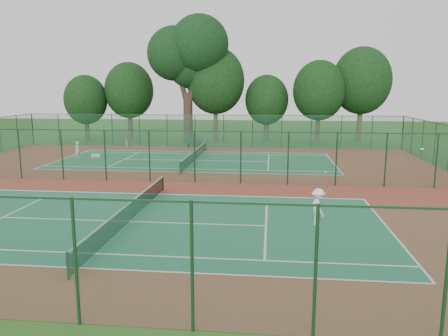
{
  "coord_description": "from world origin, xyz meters",
  "views": [
    {
      "loc": [
        6.52,
        -28.27,
        6.2
      ],
      "look_at": [
        3.83,
        -3.08,
        1.6
      ],
      "focal_mm": 35.0,
      "sensor_mm": 36.0,
      "label": 1
    }
  ],
  "objects": [
    {
      "name": "fence_south",
      "position": [
        0.0,
        -18.0,
        1.76
      ],
      "size": [
        40.0,
        0.09,
        3.5
      ],
      "color": "#1B5337",
      "rests_on": "ground"
    },
    {
      "name": "tennis_net_near",
      "position": [
        0.0,
        -9.0,
        0.54
      ],
      "size": [
        0.1,
        12.9,
        0.97
      ],
      "color": "#13341D",
      "rests_on": "ground"
    },
    {
      "name": "bench",
      "position": [
        -1.62,
        17.3,
        0.51
      ],
      "size": [
        1.6,
        0.63,
        0.96
      ],
      "rotation": [
        0.0,
        0.0,
        -0.12
      ],
      "color": "black",
      "rests_on": "red_pad"
    },
    {
      "name": "tennis_net_far",
      "position": [
        0.0,
        9.0,
        0.54
      ],
      "size": [
        0.1,
        12.9,
        0.97
      ],
      "color": "#13361A",
      "rests_on": "ground"
    },
    {
      "name": "red_pad",
      "position": [
        0.0,
        0.0,
        0.01
      ],
      "size": [
        40.0,
        36.0,
        0.01
      ],
      "primitive_type": "cube",
      "color": "brown",
      "rests_on": "ground"
    },
    {
      "name": "big_tree",
      "position": [
        -2.96,
        22.26,
        10.25
      ],
      "size": [
        9.42,
        6.9,
        14.47
      ],
      "color": "#32221B",
      "rests_on": "ground"
    },
    {
      "name": "player_near",
      "position": [
        8.75,
        -8.68,
        0.89
      ],
      "size": [
        0.9,
        1.25,
        1.74
      ],
      "primitive_type": "imported",
      "rotation": [
        0.0,
        0.0,
        1.82
      ],
      "color": "white",
      "rests_on": "court_near"
    },
    {
      "name": "evergreen_row",
      "position": [
        0.5,
        24.25,
        0.0
      ],
      "size": [
        39.0,
        5.0,
        12.0
      ],
      "primitive_type": null,
      "color": "black",
      "rests_on": "ground"
    },
    {
      "name": "trash_bin",
      "position": [
        -9.04,
        17.6,
        0.42
      ],
      "size": [
        0.49,
        0.49,
        0.81
      ],
      "primitive_type": "cylinder",
      "rotation": [
        0.0,
        0.0,
        -0.09
      ],
      "color": "slate",
      "rests_on": "red_pad"
    },
    {
      "name": "ground",
      "position": [
        0.0,
        0.0,
        0.0
      ],
      "size": [
        120.0,
        120.0,
        0.0
      ],
      "primitive_type": "plane",
      "color": "#27571B",
      "rests_on": "ground"
    },
    {
      "name": "stray_ball_b",
      "position": [
        2.59,
        -0.51,
        0.04
      ],
      "size": [
        0.07,
        0.07,
        0.07
      ],
      "primitive_type": "sphere",
      "color": "#B4C72E",
      "rests_on": "red_pad"
    },
    {
      "name": "fence_north",
      "position": [
        0.0,
        18.0,
        1.76
      ],
      "size": [
        40.0,
        0.09,
        3.5
      ],
      "color": "#1B5233",
      "rests_on": "ground"
    },
    {
      "name": "stray_ball_c",
      "position": [
        -1.42,
        -0.6,
        0.04
      ],
      "size": [
        0.07,
        0.07,
        0.07
      ],
      "primitive_type": "sphere",
      "color": "#B2C32D",
      "rests_on": "red_pad"
    },
    {
      "name": "player_far",
      "position": [
        -10.76,
        9.05,
        0.79
      ],
      "size": [
        0.51,
        0.64,
        1.54
      ],
      "primitive_type": "imported",
      "rotation": [
        0.0,
        0.0,
        -1.85
      ],
      "color": "silver",
      "rests_on": "court_far"
    },
    {
      "name": "court_far",
      "position": [
        0.0,
        9.0,
        0.01
      ],
      "size": [
        23.77,
        10.97,
        0.01
      ],
      "primitive_type": "cube",
      "color": "#20663D",
      "rests_on": "red_pad"
    },
    {
      "name": "fence_divider",
      "position": [
        0.0,
        0.0,
        1.76
      ],
      "size": [
        40.0,
        0.09,
        3.5
      ],
      "color": "#184A2F",
      "rests_on": "ground"
    },
    {
      "name": "court_near",
      "position": [
        0.0,
        -9.0,
        0.01
      ],
      "size": [
        23.77,
        10.97,
        0.01
      ],
      "primitive_type": "cube",
      "color": "#1F6343",
      "rests_on": "red_pad"
    },
    {
      "name": "stray_ball_a",
      "position": [
        0.62,
        -0.72,
        0.04
      ],
      "size": [
        0.07,
        0.07,
        0.07
      ],
      "primitive_type": "sphere",
      "color": "#AFC92E",
      "rests_on": "red_pad"
    },
    {
      "name": "kit_bag",
      "position": [
        -9.43,
        9.95,
        0.16
      ],
      "size": [
        0.83,
        0.4,
        0.3
      ],
      "primitive_type": "cube",
      "rotation": [
        0.0,
        0.0,
        0.12
      ],
      "color": "silver",
      "rests_on": "red_pad"
    }
  ]
}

